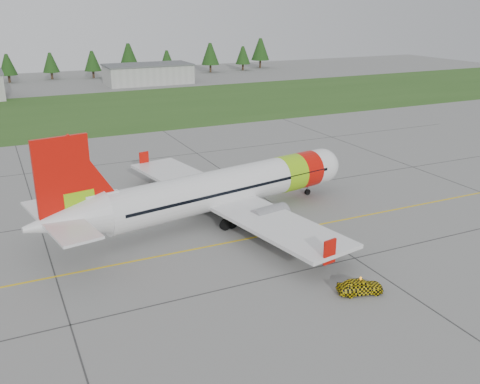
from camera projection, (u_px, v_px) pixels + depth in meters
ground at (257, 281)px, 44.33m from camera, size 320.00×320.00×0.00m
aircraft at (221, 189)px, 56.55m from camera, size 36.81×34.39×11.23m
follow_me_car at (361, 273)px, 41.92m from camera, size 1.60×1.75×3.66m
grass_strip at (83, 112)px, 114.24m from camera, size 320.00×50.00×0.03m
taxi_guideline at (219, 244)px, 51.15m from camera, size 120.00×0.25×0.02m
hangar_east at (148, 74)px, 154.17m from camera, size 24.00×12.00×5.20m
treeline at (48, 63)px, 160.33m from camera, size 160.00×8.00×10.00m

